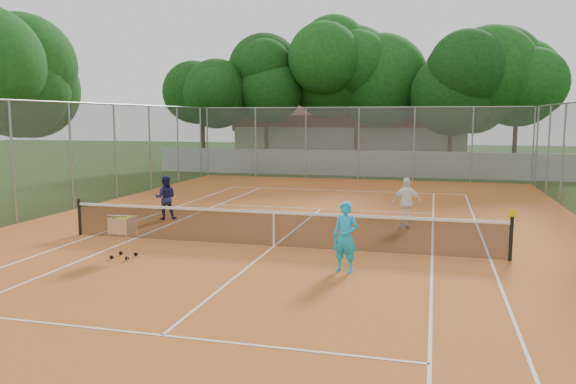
% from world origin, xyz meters
% --- Properties ---
extents(ground, '(120.00, 120.00, 0.00)m').
position_xyz_m(ground, '(0.00, 0.00, 0.00)').
color(ground, '#18350E').
rests_on(ground, ground).
extents(court_pad, '(18.00, 34.00, 0.02)m').
position_xyz_m(court_pad, '(0.00, 0.00, 0.01)').
color(court_pad, '#BA6324').
rests_on(court_pad, ground).
extents(court_lines, '(10.98, 23.78, 0.01)m').
position_xyz_m(court_lines, '(0.00, 0.00, 0.02)').
color(court_lines, white).
rests_on(court_lines, court_pad).
extents(tennis_net, '(11.88, 0.10, 0.98)m').
position_xyz_m(tennis_net, '(0.00, 0.00, 0.51)').
color(tennis_net, black).
rests_on(tennis_net, court_pad).
extents(perimeter_fence, '(18.00, 34.00, 4.00)m').
position_xyz_m(perimeter_fence, '(0.00, 0.00, 2.00)').
color(perimeter_fence, slate).
rests_on(perimeter_fence, ground).
extents(boundary_wall, '(26.00, 0.30, 1.50)m').
position_xyz_m(boundary_wall, '(0.00, 19.00, 0.75)').
color(boundary_wall, silver).
rests_on(boundary_wall, ground).
extents(clubhouse, '(16.40, 9.00, 4.40)m').
position_xyz_m(clubhouse, '(-2.00, 29.00, 2.20)').
color(clubhouse, beige).
rests_on(clubhouse, ground).
extents(tropical_trees, '(29.00, 19.00, 10.00)m').
position_xyz_m(tropical_trees, '(0.00, 22.00, 5.00)').
color(tropical_trees, black).
rests_on(tropical_trees, ground).
extents(player_near, '(0.65, 0.50, 1.59)m').
position_xyz_m(player_near, '(2.23, -1.98, 0.82)').
color(player_near, '#1CB7EE').
rests_on(player_near, court_pad).
extents(player_far_left, '(0.87, 0.77, 1.48)m').
position_xyz_m(player_far_left, '(-4.68, 3.00, 0.76)').
color(player_far_left, '#1B1D52').
rests_on(player_far_left, court_pad).
extents(player_far_right, '(0.99, 0.60, 1.58)m').
position_xyz_m(player_far_right, '(3.30, 3.52, 0.81)').
color(player_far_right, white).
rests_on(player_far_right, court_pad).
extents(ball_hopper, '(0.65, 0.65, 1.12)m').
position_xyz_m(ball_hopper, '(-3.23, -2.13, 0.58)').
color(ball_hopper, silver).
rests_on(ball_hopper, court_pad).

